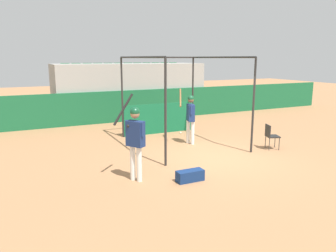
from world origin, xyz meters
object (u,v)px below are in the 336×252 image
at_px(player_waiting, 135,136).
at_px(folding_chair, 270,134).
at_px(baseball, 181,133).
at_px(equipment_bag, 190,176).
at_px(player_batter, 190,115).

relative_size(player_waiting, folding_chair, 2.58).
distance_m(folding_chair, baseball, 3.75).
relative_size(player_waiting, equipment_bag, 3.09).
xyz_separation_m(player_waiting, folding_chair, (5.10, 0.76, -0.63)).
xyz_separation_m(player_batter, baseball, (0.44, 1.54, -1.02)).
bearing_deg(player_batter, player_waiting, 147.42).
bearing_deg(baseball, player_waiting, -130.19).
bearing_deg(player_waiting, folding_chair, -113.89).
bearing_deg(equipment_bag, folding_chair, 19.75).
bearing_deg(folding_chair, player_waiting, -60.98).
distance_m(player_waiting, equipment_bag, 1.70).
distance_m(player_batter, equipment_bag, 3.79).
bearing_deg(player_batter, baseball, 1.00).
relative_size(player_batter, player_waiting, 0.89).
distance_m(player_batter, baseball, 1.90).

